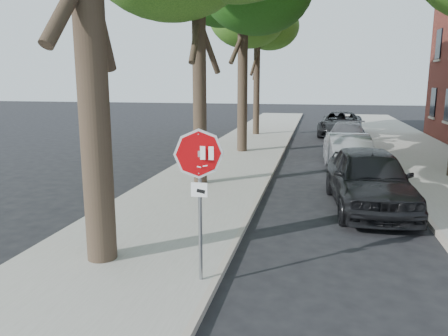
# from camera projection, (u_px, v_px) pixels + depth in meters

# --- Properties ---
(ground) EXTENTS (120.00, 120.00, 0.00)m
(ground) POSITION_uv_depth(u_px,v_px,m) (241.00, 290.00, 7.40)
(ground) COLOR black
(ground) RESTS_ON ground
(sidewalk_left) EXTENTS (4.00, 55.00, 0.12)m
(sidewalk_left) POSITION_uv_depth(u_px,v_px,m) (232.00, 159.00, 19.40)
(sidewalk_left) COLOR gray
(sidewalk_left) RESTS_ON ground
(sidewalk_right) EXTENTS (4.00, 55.00, 0.12)m
(sidewalk_right) POSITION_uv_depth(u_px,v_px,m) (438.00, 167.00, 17.66)
(sidewalk_right) COLOR gray
(sidewalk_right) RESTS_ON ground
(curb_left) EXTENTS (0.12, 55.00, 0.13)m
(curb_left) POSITION_uv_depth(u_px,v_px,m) (278.00, 161.00, 18.98)
(curb_left) COLOR #9E9384
(curb_left) RESTS_ON ground
(curb_right) EXTENTS (0.12, 55.00, 0.13)m
(curb_right) POSITION_uv_depth(u_px,v_px,m) (385.00, 165.00, 18.08)
(curb_right) COLOR #9E9384
(curb_right) RESTS_ON ground
(stop_sign) EXTENTS (0.76, 0.34, 2.61)m
(stop_sign) POSITION_uv_depth(u_px,v_px,m) (199.00, 176.00, 7.13)
(stop_sign) COLOR gray
(stop_sign) RESTS_ON sidewalk_left
(tree_far) EXTENTS (5.29, 4.91, 9.33)m
(tree_far) POSITION_uv_depth(u_px,v_px,m) (257.00, 19.00, 26.77)
(tree_far) COLOR black
(tree_far) RESTS_ON sidewalk_left
(car_a) EXTENTS (2.39, 5.11, 1.69)m
(car_a) POSITION_uv_depth(u_px,v_px,m) (369.00, 178.00, 11.97)
(car_a) COLOR black
(car_a) RESTS_ON ground
(car_b) EXTENTS (1.93, 4.51, 1.45)m
(car_b) POSITION_uv_depth(u_px,v_px,m) (349.00, 153.00, 16.80)
(car_b) COLOR gray
(car_b) RESTS_ON ground
(car_c) EXTENTS (2.41, 5.06, 1.42)m
(car_c) POSITION_uv_depth(u_px,v_px,m) (347.00, 138.00, 21.51)
(car_c) COLOR #56555B
(car_c) RESTS_ON ground
(car_d) EXTENTS (3.07, 5.76, 1.54)m
(car_d) POSITION_uv_depth(u_px,v_px,m) (341.00, 124.00, 27.81)
(car_d) COLOR black
(car_d) RESTS_ON ground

